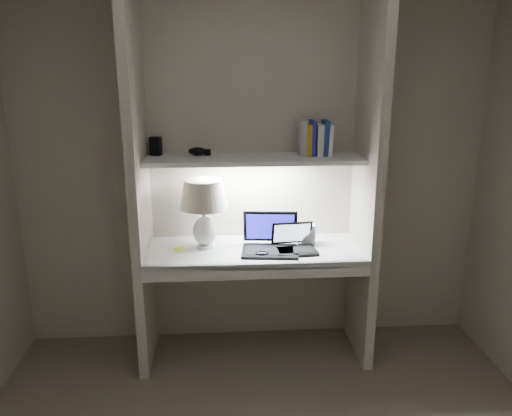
{
  "coord_description": "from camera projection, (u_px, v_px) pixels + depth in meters",
  "views": [
    {
      "loc": [
        -0.2,
        -1.86,
        1.93
      ],
      "look_at": [
        -0.01,
        1.05,
        1.1
      ],
      "focal_mm": 35.0,
      "sensor_mm": 36.0,
      "label": 1
    }
  ],
  "objects": [
    {
      "name": "speaker",
      "position": [
        308.0,
        234.0,
        3.37
      ],
      "size": [
        0.1,
        0.08,
        0.13
      ],
      "primitive_type": "cube",
      "rotation": [
        0.0,
        0.0,
        -0.15
      ],
      "color": "silver",
      "rests_on": "desk"
    },
    {
      "name": "desk_apron",
      "position": [
        258.0,
        271.0,
        3.06
      ],
      "size": [
        1.46,
        0.03,
        0.1
      ],
      "primitive_type": "cube",
      "color": "silver",
      "rests_on": "desk"
    },
    {
      "name": "laptop_main",
      "position": [
        270.0,
        242.0,
        3.26
      ],
      "size": [
        0.39,
        0.35,
        0.24
      ],
      "rotation": [
        0.0,
        0.0,
        -0.1
      ],
      "color": "black",
      "rests_on": "desk"
    },
    {
      "name": "strip_light",
      "position": [
        254.0,
        163.0,
        3.23
      ],
      "size": [
        0.6,
        0.04,
        0.02
      ],
      "primitive_type": "cube",
      "color": "white",
      "rests_on": "shelf"
    },
    {
      "name": "cable_coil",
      "position": [
        307.0,
        241.0,
        3.42
      ],
      "size": [
        0.1,
        0.1,
        0.01
      ],
      "primitive_type": "torus",
      "rotation": [
        0.0,
        0.0,
        -0.05
      ],
      "color": "black",
      "rests_on": "desk"
    },
    {
      "name": "table_lamp",
      "position": [
        204.0,
        202.0,
        3.23
      ],
      "size": [
        0.31,
        0.31,
        0.46
      ],
      "color": "white",
      "rests_on": "desk"
    },
    {
      "name": "shelf_box",
      "position": [
        156.0,
        146.0,
        3.27
      ],
      "size": [
        0.08,
        0.07,
        0.12
      ],
      "primitive_type": "cube",
      "rotation": [
        0.0,
        0.0,
        -0.26
      ],
      "color": "black",
      "rests_on": "shelf"
    },
    {
      "name": "shelf",
      "position": [
        254.0,
        159.0,
        3.23
      ],
      "size": [
        1.4,
        0.36,
        0.03
      ],
      "primitive_type": "cube",
      "color": "silver",
      "rests_on": "back_wall"
    },
    {
      "name": "alcove_panel_right",
      "position": [
        368.0,
        176.0,
        3.21
      ],
      "size": [
        0.06,
        0.55,
        2.5
      ],
      "primitive_type": "cube",
      "color": "beige",
      "rests_on": "floor"
    },
    {
      "name": "laptop_netbook",
      "position": [
        294.0,
        244.0,
        3.26
      ],
      "size": [
        0.29,
        0.26,
        0.17
      ],
      "rotation": [
        0.0,
        0.0,
        0.09
      ],
      "color": "black",
      "rests_on": "desk"
    },
    {
      "name": "mouse",
      "position": [
        262.0,
        254.0,
        3.15
      ],
      "size": [
        0.1,
        0.06,
        0.03
      ],
      "primitive_type": "ellipsoid",
      "rotation": [
        0.0,
        0.0,
        0.05
      ],
      "color": "black",
      "rests_on": "desk"
    },
    {
      "name": "back_wall",
      "position": [
        252.0,
        169.0,
        3.43
      ],
      "size": [
        3.2,
        0.01,
        2.5
      ],
      "primitive_type": "cube",
      "color": "beige",
      "rests_on": "floor"
    },
    {
      "name": "shelf_gadget",
      "position": [
        198.0,
        151.0,
        3.27
      ],
      "size": [
        0.14,
        0.11,
        0.05
      ],
      "primitive_type": "ellipsoid",
      "rotation": [
        0.0,
        0.0,
        -0.23
      ],
      "color": "black",
      "rests_on": "shelf"
    },
    {
      "name": "alcove_panel_left",
      "position": [
        139.0,
        179.0,
        3.12
      ],
      "size": [
        0.06,
        0.55,
        2.5
      ],
      "primitive_type": "cube",
      "color": "beige",
      "rests_on": "floor"
    },
    {
      "name": "book_row",
      "position": [
        315.0,
        139.0,
        3.27
      ],
      "size": [
        0.22,
        0.15,
        0.23
      ],
      "color": "white",
      "rests_on": "shelf"
    },
    {
      "name": "desk",
      "position": [
        255.0,
        251.0,
        3.3
      ],
      "size": [
        1.4,
        0.55,
        0.04
      ],
      "primitive_type": "cube",
      "color": "white",
      "rests_on": "alcove_panel_left"
    },
    {
      "name": "sticky_note",
      "position": [
        180.0,
        249.0,
        3.28
      ],
      "size": [
        0.09,
        0.09,
        0.0
      ],
      "primitive_type": "cube",
      "rotation": [
        0.0,
        0.0,
        0.35
      ],
      "color": "yellow",
      "rests_on": "desk"
    }
  ]
}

